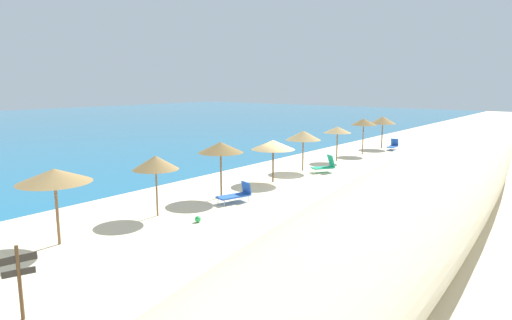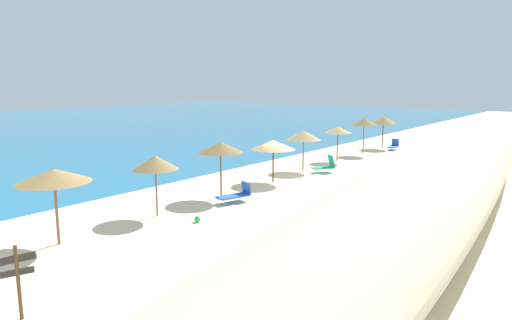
{
  "view_description": "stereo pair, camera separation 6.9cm",
  "coord_description": "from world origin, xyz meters",
  "px_view_note": "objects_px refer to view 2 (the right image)",
  "views": [
    {
      "loc": [
        -20.42,
        -13.6,
        5.55
      ],
      "look_at": [
        -2.26,
        0.76,
        1.53
      ],
      "focal_mm": 30.86,
      "sensor_mm": 36.0,
      "label": 1
    },
    {
      "loc": [
        -20.38,
        -13.65,
        5.55
      ],
      "look_at": [
        -2.26,
        0.76,
        1.53
      ],
      "focal_mm": 30.86,
      "sensor_mm": 36.0,
      "label": 2
    }
  ],
  "objects_px": {
    "beach_umbrella_3": "(221,147)",
    "beach_umbrella_5": "(304,135)",
    "beach_umbrella_4": "(273,145)",
    "beach_umbrella_6": "(338,130)",
    "lounge_chair_0": "(394,145)",
    "beach_ball": "(197,219)",
    "beach_umbrella_8": "(383,120)",
    "beach_umbrella_1": "(54,176)",
    "beach_umbrella_2": "(155,163)",
    "beach_umbrella_7": "(364,122)",
    "lounge_chair_2": "(325,166)",
    "wooden_signpost": "(18,276)",
    "lounge_chair_1": "(236,194)"
  },
  "relations": [
    {
      "from": "beach_umbrella_1",
      "to": "beach_umbrella_8",
      "type": "xyz_separation_m",
      "value": [
        29.47,
        0.49,
        -0.0
      ]
    },
    {
      "from": "beach_umbrella_6",
      "to": "beach_umbrella_8",
      "type": "height_order",
      "value": "beach_umbrella_8"
    },
    {
      "from": "beach_umbrella_5",
      "to": "beach_umbrella_3",
      "type": "bearing_deg",
      "value": -176.49
    },
    {
      "from": "beach_umbrella_2",
      "to": "beach_ball",
      "type": "xyz_separation_m",
      "value": [
        0.45,
        -1.98,
        -2.17
      ]
    },
    {
      "from": "lounge_chair_0",
      "to": "beach_umbrella_5",
      "type": "bearing_deg",
      "value": 79.05
    },
    {
      "from": "beach_umbrella_4",
      "to": "wooden_signpost",
      "type": "height_order",
      "value": "beach_umbrella_4"
    },
    {
      "from": "beach_ball",
      "to": "beach_umbrella_7",
      "type": "bearing_deg",
      "value": 6.43
    },
    {
      "from": "beach_umbrella_7",
      "to": "wooden_signpost",
      "type": "relative_size",
      "value": 1.54
    },
    {
      "from": "lounge_chair_1",
      "to": "beach_umbrella_5",
      "type": "bearing_deg",
      "value": -63.2
    },
    {
      "from": "lounge_chair_0",
      "to": "beach_ball",
      "type": "distance_m",
      "value": 24.4
    },
    {
      "from": "lounge_chair_2",
      "to": "wooden_signpost",
      "type": "relative_size",
      "value": 0.84
    },
    {
      "from": "beach_umbrella_6",
      "to": "beach_umbrella_7",
      "type": "relative_size",
      "value": 0.88
    },
    {
      "from": "beach_umbrella_6",
      "to": "lounge_chair_1",
      "type": "distance_m",
      "value": 13.35
    },
    {
      "from": "beach_umbrella_5",
      "to": "beach_umbrella_2",
      "type": "bearing_deg",
      "value": -177.69
    },
    {
      "from": "beach_umbrella_6",
      "to": "lounge_chair_2",
      "type": "xyz_separation_m",
      "value": [
        -4.22,
        -1.43,
        -1.83
      ]
    },
    {
      "from": "beach_umbrella_5",
      "to": "lounge_chair_2",
      "type": "distance_m",
      "value": 2.37
    },
    {
      "from": "beach_umbrella_8",
      "to": "lounge_chair_2",
      "type": "distance_m",
      "value": 12.73
    },
    {
      "from": "beach_umbrella_8",
      "to": "beach_ball",
      "type": "bearing_deg",
      "value": -174.22
    },
    {
      "from": "beach_umbrella_4",
      "to": "lounge_chair_1",
      "type": "bearing_deg",
      "value": -165.14
    },
    {
      "from": "lounge_chair_1",
      "to": "beach_ball",
      "type": "distance_m",
      "value": 3.44
    },
    {
      "from": "beach_umbrella_3",
      "to": "beach_umbrella_5",
      "type": "xyz_separation_m",
      "value": [
        8.31,
        0.51,
        -0.21
      ]
    },
    {
      "from": "beach_umbrella_5",
      "to": "beach_umbrella_6",
      "type": "bearing_deg",
      "value": 0.07
    },
    {
      "from": "beach_umbrella_4",
      "to": "beach_umbrella_6",
      "type": "height_order",
      "value": "beach_umbrella_6"
    },
    {
      "from": "beach_umbrella_7",
      "to": "beach_umbrella_1",
      "type": "bearing_deg",
      "value": -179.35
    },
    {
      "from": "beach_umbrella_4",
      "to": "beach_umbrella_6",
      "type": "xyz_separation_m",
      "value": [
        8.49,
        0.45,
        0.13
      ]
    },
    {
      "from": "beach_umbrella_6",
      "to": "beach_umbrella_8",
      "type": "xyz_separation_m",
      "value": [
        8.27,
        0.02,
        0.18
      ]
    },
    {
      "from": "lounge_chair_0",
      "to": "wooden_signpost",
      "type": "height_order",
      "value": "wooden_signpost"
    },
    {
      "from": "beach_umbrella_7",
      "to": "lounge_chair_2",
      "type": "distance_m",
      "value": 8.56
    },
    {
      "from": "beach_umbrella_8",
      "to": "lounge_chair_2",
      "type": "relative_size",
      "value": 1.79
    },
    {
      "from": "beach_umbrella_8",
      "to": "wooden_signpost",
      "type": "relative_size",
      "value": 1.49
    },
    {
      "from": "beach_umbrella_4",
      "to": "wooden_signpost",
      "type": "distance_m",
      "value": 16.38
    },
    {
      "from": "beach_umbrella_5",
      "to": "lounge_chair_0",
      "type": "xyz_separation_m",
      "value": [
        12.53,
        -1.14,
        -1.92
      ]
    },
    {
      "from": "beach_umbrella_3",
      "to": "wooden_signpost",
      "type": "height_order",
      "value": "beach_umbrella_3"
    },
    {
      "from": "beach_umbrella_8",
      "to": "beach_umbrella_5",
      "type": "bearing_deg",
      "value": -179.9
    },
    {
      "from": "beach_umbrella_4",
      "to": "beach_umbrella_7",
      "type": "relative_size",
      "value": 0.87
    },
    {
      "from": "lounge_chair_1",
      "to": "lounge_chair_2",
      "type": "height_order",
      "value": "lounge_chair_2"
    },
    {
      "from": "beach_umbrella_4",
      "to": "beach_umbrella_8",
      "type": "distance_m",
      "value": 16.77
    },
    {
      "from": "beach_ball",
      "to": "beach_umbrella_5",
      "type": "bearing_deg",
      "value": 11.82
    },
    {
      "from": "beach_umbrella_2",
      "to": "lounge_chair_0",
      "type": "distance_m",
      "value": 24.89
    },
    {
      "from": "beach_umbrella_5",
      "to": "lounge_chair_1",
      "type": "relative_size",
      "value": 1.49
    },
    {
      "from": "beach_umbrella_1",
      "to": "beach_umbrella_7",
      "type": "xyz_separation_m",
      "value": [
        25.18,
        0.29,
        0.14
      ]
    },
    {
      "from": "beach_umbrella_1",
      "to": "beach_umbrella_5",
      "type": "xyz_separation_m",
      "value": [
        16.59,
        0.46,
        -0.16
      ]
    },
    {
      "from": "beach_umbrella_1",
      "to": "beach_umbrella_8",
      "type": "height_order",
      "value": "beach_umbrella_8"
    },
    {
      "from": "beach_umbrella_1",
      "to": "beach_umbrella_2",
      "type": "distance_m",
      "value": 4.31
    },
    {
      "from": "beach_umbrella_4",
      "to": "lounge_chair_1",
      "type": "xyz_separation_m",
      "value": [
        -4.62,
        -1.23,
        -1.76
      ]
    },
    {
      "from": "beach_umbrella_3",
      "to": "beach_umbrella_2",
      "type": "bearing_deg",
      "value": 179.81
    },
    {
      "from": "beach_umbrella_7",
      "to": "beach_ball",
      "type": "relative_size",
      "value": 11.09
    },
    {
      "from": "beach_umbrella_4",
      "to": "beach_ball",
      "type": "xyz_separation_m",
      "value": [
        -7.95,
        -2.03,
        -2.0
      ]
    },
    {
      "from": "beach_umbrella_2",
      "to": "beach_umbrella_7",
      "type": "bearing_deg",
      "value": 0.88
    },
    {
      "from": "beach_umbrella_1",
      "to": "beach_umbrella_6",
      "type": "xyz_separation_m",
      "value": [
        21.2,
        0.47,
        -0.18
      ]
    }
  ]
}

